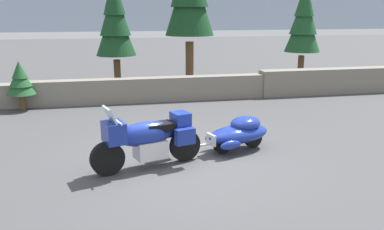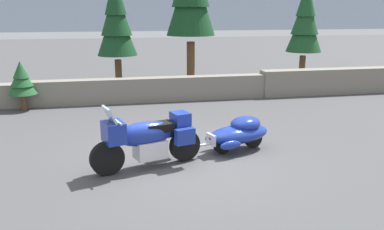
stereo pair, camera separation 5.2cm
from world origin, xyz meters
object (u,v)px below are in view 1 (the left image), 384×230
object	(u,v)px
touring_motorcycle	(147,138)
car_shaped_trailer	(239,133)
pine_tree_far_right	(115,19)
pine_tree_secondary	(304,20)

from	to	relation	value
touring_motorcycle	car_shaped_trailer	size ratio (longest dim) A/B	1.02
car_shaped_trailer	touring_motorcycle	bearing A→B (deg)	-163.62
car_shaped_trailer	pine_tree_far_right	world-z (taller)	pine_tree_far_right
car_shaped_trailer	pine_tree_secondary	distance (m)	9.24
pine_tree_secondary	pine_tree_far_right	distance (m)	7.58
pine_tree_secondary	touring_motorcycle	bearing A→B (deg)	-132.15
pine_tree_far_right	car_shaped_trailer	bearing A→B (deg)	-71.00
pine_tree_secondary	pine_tree_far_right	world-z (taller)	pine_tree_far_right
touring_motorcycle	pine_tree_far_right	world-z (taller)	pine_tree_far_right
pine_tree_far_right	touring_motorcycle	bearing A→B (deg)	-87.34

